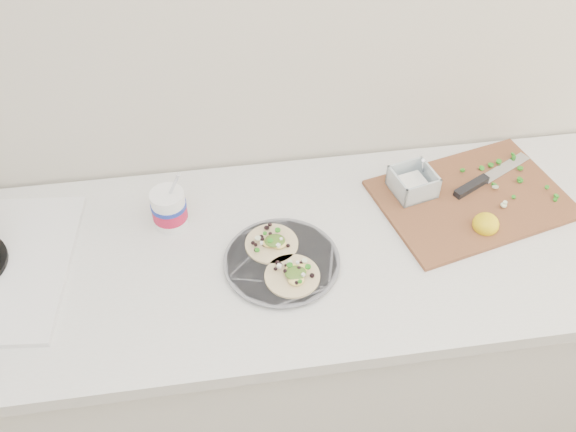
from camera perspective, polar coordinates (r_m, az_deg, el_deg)
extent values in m
cube|color=beige|center=(1.56, -4.91, 15.23)|extent=(3.50, 0.05, 2.60)
cube|color=silver|center=(1.96, -2.56, -11.93)|extent=(2.40, 0.62, 0.86)
cube|color=silver|center=(1.59, -3.00, -3.85)|extent=(2.44, 0.66, 0.04)
cylinder|color=slate|center=(1.55, -0.56, -4.12)|extent=(0.27, 0.27, 0.01)
cylinder|color=slate|center=(1.54, -0.56, -4.00)|extent=(0.28, 0.28, 0.00)
cylinder|color=white|center=(1.63, -10.52, 0.63)|extent=(0.09, 0.09, 0.10)
cylinder|color=#B51438|center=(1.63, -10.50, 0.52)|extent=(0.09, 0.09, 0.04)
cylinder|color=#192D99|center=(1.62, -10.58, 0.98)|extent=(0.09, 0.09, 0.01)
cube|color=brown|center=(1.76, 16.01, 1.48)|extent=(0.55, 0.44, 0.01)
cube|color=white|center=(1.73, 11.00, 2.73)|extent=(0.07, 0.07, 0.03)
ellipsoid|color=yellow|center=(1.68, 17.22, -0.53)|extent=(0.07, 0.07, 0.06)
cube|color=silver|center=(1.87, 18.70, 4.06)|extent=(0.17, 0.11, 0.00)
cube|color=black|center=(1.78, 15.99, 2.55)|extent=(0.11, 0.07, 0.02)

